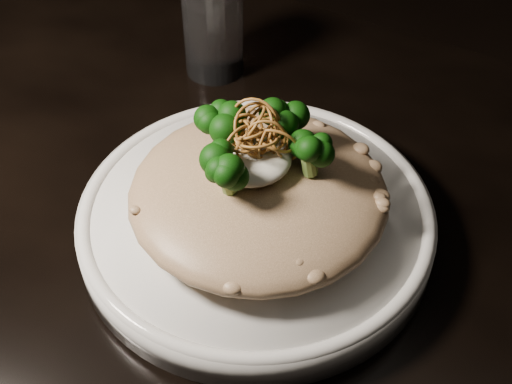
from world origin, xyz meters
The scene contains 7 objects.
table centered at (0.00, 0.00, 0.67)m, with size 1.10×0.80×0.75m.
plate centered at (0.08, 0.01, 0.77)m, with size 0.32×0.32×0.03m, color white.
risotto centered at (0.08, 0.01, 0.81)m, with size 0.22×0.22×0.05m, color brown.
broccoli centered at (0.08, 0.02, 0.86)m, with size 0.16×0.16×0.06m, color black, non-canonical shape.
cheese centered at (0.08, 0.01, 0.84)m, with size 0.07×0.07×0.02m, color white.
shallots centered at (0.08, 0.02, 0.87)m, with size 0.06×0.06×0.04m, color brown, non-canonical shape.
drinking_glass centered at (-0.09, 0.21, 0.81)m, with size 0.07×0.07×0.12m, color silver.
Camera 1 is at (0.30, -0.37, 1.24)m, focal length 50.00 mm.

